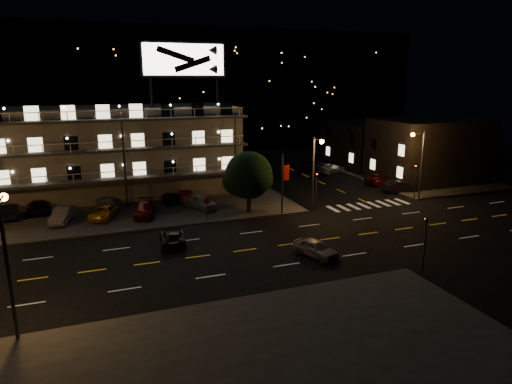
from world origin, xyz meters
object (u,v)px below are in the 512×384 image
object	(u,v)px
lot_car_7	(106,203)
road_car_west	(173,237)
side_car_0	(401,187)
tree	(248,177)
lot_car_4	(200,201)
lot_car_2	(103,212)
road_car_east	(316,248)

from	to	relation	value
lot_car_7	road_car_west	bearing A→B (deg)	110.41
lot_car_7	side_car_0	size ratio (longest dim) A/B	1.10
tree	lot_car_7	xyz separation A→B (m)	(-13.93, 6.53, -3.16)
tree	road_car_west	world-z (taller)	tree
lot_car_4	lot_car_7	world-z (taller)	lot_car_4
side_car_0	lot_car_7	bearing A→B (deg)	95.66
tree	lot_car_2	xyz separation A→B (m)	(-14.36, 3.15, -3.24)
lot_car_7	side_car_0	xyz separation A→B (m)	(34.79, -4.47, -0.13)
road_car_west	tree	bearing A→B (deg)	-138.75
lot_car_4	road_car_west	xyz separation A→B (m)	(-4.71, -9.41, -0.29)
lot_car_4	lot_car_7	distance (m)	10.07
road_car_east	tree	bearing A→B (deg)	73.88
lot_car_2	lot_car_4	size ratio (longest dim) A/B	0.99
lot_car_2	side_car_0	size ratio (longest dim) A/B	1.00
side_car_0	lot_car_2	bearing A→B (deg)	101.20
lot_car_2	lot_car_7	world-z (taller)	lot_car_7
tree	lot_car_7	distance (m)	15.70
road_car_east	road_car_west	bearing A→B (deg)	125.02
lot_car_7	lot_car_4	bearing A→B (deg)	160.92
lot_car_7	tree	bearing A→B (deg)	154.28
lot_car_4	road_car_west	size ratio (longest dim) A/B	1.00
lot_car_2	side_car_0	xyz separation A→B (m)	(35.22, -1.10, -0.04)
lot_car_7	road_car_east	world-z (taller)	lot_car_7
lot_car_2	lot_car_4	xyz separation A→B (m)	(9.98, 0.18, 0.15)
lot_car_2	road_car_east	distance (m)	22.33
side_car_0	road_car_west	bearing A→B (deg)	118.18
side_car_0	road_car_west	size ratio (longest dim) A/B	0.98
lot_car_4	lot_car_7	size ratio (longest dim) A/B	0.92
side_car_0	road_car_east	size ratio (longest dim) A/B	1.10
tree	road_car_west	xyz separation A→B (m)	(-9.08, -6.08, -3.39)
road_car_east	side_car_0	bearing A→B (deg)	16.05
lot_car_4	road_car_west	world-z (taller)	lot_car_4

